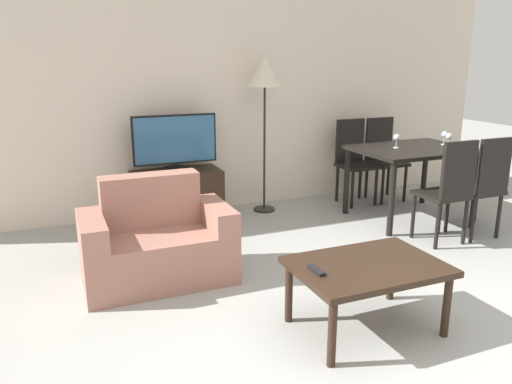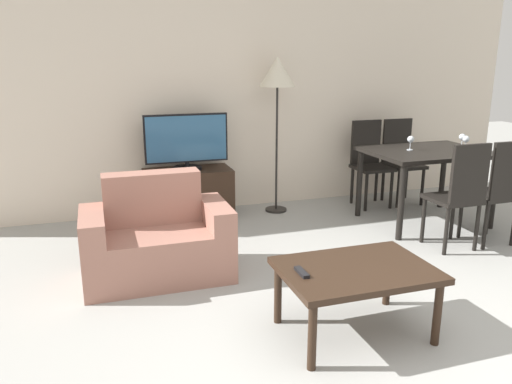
{
  "view_description": "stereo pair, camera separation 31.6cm",
  "coord_description": "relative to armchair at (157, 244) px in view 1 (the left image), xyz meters",
  "views": [
    {
      "loc": [
        -1.85,
        -1.74,
        1.68
      ],
      "look_at": [
        -0.38,
        1.77,
        0.65
      ],
      "focal_mm": 35.0,
      "sensor_mm": 36.0,
      "label": 1
    },
    {
      "loc": [
        -1.55,
        -1.85,
        1.68
      ],
      "look_at": [
        -0.38,
        1.77,
        0.65
      ],
      "focal_mm": 35.0,
      "sensor_mm": 36.0,
      "label": 2
    }
  ],
  "objects": [
    {
      "name": "wine_glass_center",
      "position": [
        3.18,
        0.39,
        0.58
      ],
      "size": [
        0.07,
        0.07,
        0.15
      ],
      "color": "silver",
      "rests_on": "dining_table"
    },
    {
      "name": "dining_table",
      "position": [
        2.82,
        0.5,
        0.38
      ],
      "size": [
        1.19,
        0.9,
        0.77
      ],
      "color": "black",
      "rests_on": "ground_plane"
    },
    {
      "name": "wine_glass_right",
      "position": [
        2.64,
        0.55,
        0.58
      ],
      "size": [
        0.07,
        0.07,
        0.15
      ],
      "color": "silver",
      "rests_on": "dining_table"
    },
    {
      "name": "remote_primary",
      "position": [
        0.7,
        -1.23,
        0.16
      ],
      "size": [
        0.04,
        0.15,
        0.02
      ],
      "color": "black",
      "rests_on": "coffee_table"
    },
    {
      "name": "dining_chair_near",
      "position": [
        2.61,
        -0.27,
        0.25
      ],
      "size": [
        0.4,
        0.4,
        0.98
      ],
      "color": "black",
      "rests_on": "ground_plane"
    },
    {
      "name": "coffee_table",
      "position": [
        1.06,
        -1.24,
        0.1
      ],
      "size": [
        0.92,
        0.65,
        0.45
      ],
      "color": "black",
      "rests_on": "ground_plane"
    },
    {
      "name": "wall_back",
      "position": [
        1.16,
        1.69,
        1.06
      ],
      "size": [
        6.94,
        0.06,
        2.7
      ],
      "color": "beige",
      "rests_on": "ground_plane"
    },
    {
      "name": "ground_plane",
      "position": [
        1.16,
        -1.87,
        -0.29
      ],
      "size": [
        18.0,
        18.0,
        0.0
      ],
      "primitive_type": "plane",
      "color": "#9E9E99"
    },
    {
      "name": "dining_chair_far_left",
      "position": [
        2.61,
        1.27,
        0.25
      ],
      "size": [
        0.4,
        0.4,
        0.98
      ],
      "color": "black",
      "rests_on": "ground_plane"
    },
    {
      "name": "tv",
      "position": [
        0.51,
        1.39,
        0.53
      ],
      "size": [
        0.87,
        0.31,
        0.59
      ],
      "color": "black",
      "rests_on": "tv_stand"
    },
    {
      "name": "wine_glass_left",
      "position": [
        3.24,
        0.51,
        0.58
      ],
      "size": [
        0.07,
        0.07,
        0.15
      ],
      "color": "silver",
      "rests_on": "dining_table"
    },
    {
      "name": "dining_chair_near_right",
      "position": [
        3.02,
        -0.27,
        0.25
      ],
      "size": [
        0.4,
        0.4,
        0.98
      ],
      "color": "black",
      "rests_on": "ground_plane"
    },
    {
      "name": "armchair",
      "position": [
        0.0,
        0.0,
        0.0
      ],
      "size": [
        1.12,
        0.64,
        0.8
      ],
      "color": "#9E6B5B",
      "rests_on": "ground_plane"
    },
    {
      "name": "tv_stand",
      "position": [
        0.51,
        1.4,
        -0.03
      ],
      "size": [
        0.92,
        0.44,
        0.53
      ],
      "color": "black",
      "rests_on": "ground_plane"
    },
    {
      "name": "floor_lamp",
      "position": [
        1.49,
        1.34,
        1.19
      ],
      "size": [
        0.38,
        0.38,
        1.69
      ],
      "color": "black",
      "rests_on": "ground_plane"
    },
    {
      "name": "dining_chair_far",
      "position": [
        3.02,
        1.27,
        0.25
      ],
      "size": [
        0.4,
        0.4,
        0.98
      ],
      "color": "black",
      "rests_on": "ground_plane"
    }
  ]
}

